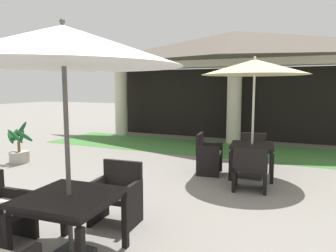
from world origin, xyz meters
name	(u,v)px	position (x,y,z in m)	size (l,w,h in m)	color
background_pavilion	(236,57)	(0.00, 8.67, 2.97)	(10.34, 2.90, 3.80)	beige
lawn_strip	(224,149)	(0.00, 7.30, 0.00)	(12.14, 2.69, 0.01)	#47843D
patio_table_near_foreground	(70,203)	(0.00, 0.32, 0.66)	(1.03, 1.03, 0.75)	black
patio_umbrella_near_foreground	(63,47)	(0.00, 0.32, 2.35)	(2.52, 2.52, 2.63)	#2D2D2D
patio_chair_near_foreground_north	(117,195)	(-0.07, 1.37, 0.41)	(0.67, 0.57, 0.87)	black
patio_chair_near_foreground_west	(0,213)	(-1.03, 0.25, 0.40)	(0.63, 0.62, 0.86)	black
patio_table_mid_left	(252,149)	(1.29, 4.53, 0.62)	(1.00, 1.00, 0.72)	black
patio_umbrella_mid_left	(255,69)	(1.29, 4.53, 2.31)	(2.22, 2.22, 2.57)	#2D2D2D
patio_chair_mid_left_north	(253,151)	(1.17, 5.47, 0.39)	(0.69, 0.60, 0.80)	black
patio_chair_mid_left_west	(208,155)	(0.35, 4.41, 0.42)	(0.58, 0.67, 0.90)	black
patio_chair_mid_left_south	(250,169)	(1.41, 3.60, 0.41)	(0.69, 0.63, 0.84)	black
potted_palm_left_edge	(19,151)	(-4.38, 3.42, 0.31)	(0.58, 0.59, 1.06)	#B2AD9E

